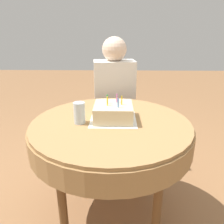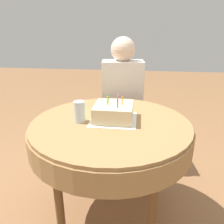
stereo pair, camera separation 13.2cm
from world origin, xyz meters
The scene contains 7 objects.
ground_plane centered at (0.00, 0.00, 0.00)m, with size 12.00×12.00×0.00m, color #8C603D.
dining_table centered at (0.00, 0.00, 0.64)m, with size 0.99×0.99×0.73m.
chair centered at (0.00, 0.78, 0.50)m, with size 0.42×0.42×0.94m.
person centered at (0.01, 0.69, 0.72)m, with size 0.38×0.34×1.21m.
napkin centered at (0.01, 0.03, 0.73)m, with size 0.28×0.28×0.00m.
birthday_cake centered at (0.01, 0.03, 0.78)m, with size 0.23×0.23×0.15m.
drinking_glass centered at (-0.18, -0.03, 0.80)m, with size 0.07×0.07×0.13m.
Camera 1 is at (0.03, -1.23, 1.26)m, focal length 35.00 mm.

